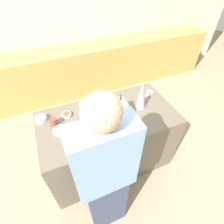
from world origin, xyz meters
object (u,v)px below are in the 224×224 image
gingerbread_house (117,109)px  candy_bowl_far_right (41,119)px  decorative_tree (142,96)px  candy_bowl_behind_tray (150,93)px  mug (54,122)px  person (105,178)px  baking_tray (117,117)px  candy_bowl_near_tray_left (86,109)px  candy_bowl_beside_tree (60,130)px  candy_bowl_near_tray_right (67,115)px

gingerbread_house → candy_bowl_far_right: size_ratio=2.18×
decorative_tree → candy_bowl_behind_tray: decorative_tree is taller
mug → person: (0.28, -0.79, -0.01)m
mug → decorative_tree: bearing=-5.8°
baking_tray → candy_bowl_behind_tray: (0.57, 0.22, 0.02)m
candy_bowl_behind_tray → candy_bowl_near_tray_left: (-0.87, 0.02, 0.01)m
gingerbread_house → person: size_ratio=0.15×
decorative_tree → candy_bowl_far_right: (-1.13, 0.23, -0.14)m
mug → gingerbread_house: bearing=-12.7°
candy_bowl_far_right → mug: (0.13, -0.13, 0.02)m
candy_bowl_near_tray_left → person: size_ratio=0.08×
candy_bowl_beside_tree → mug: (-0.04, 0.12, 0.02)m
decorative_tree → mug: bearing=174.2°
baking_tray → candy_bowl_near_tray_right: bearing=155.4°
baking_tray → decorative_tree: bearing=8.8°
candy_bowl_far_right → person: 1.00m
baking_tray → person: person is taller
decorative_tree → mug: decorative_tree is taller
candy_bowl_near_tray_right → mug: (-0.15, -0.09, 0.03)m
gingerbread_house → candy_bowl_beside_tree: (-0.64, 0.03, -0.10)m
candy_bowl_beside_tree → candy_bowl_far_right: bearing=123.1°
baking_tray → gingerbread_house: size_ratio=1.48×
candy_bowl_behind_tray → mug: (-1.25, -0.07, 0.03)m
decorative_tree → candy_bowl_near_tray_right: size_ratio=3.34×
decorative_tree → candy_bowl_near_tray_left: bearing=163.4°
gingerbread_house → candy_bowl_near_tray_right: gingerbread_house is taller
candy_bowl_far_right → candy_bowl_near_tray_right: bearing=-8.1°
candy_bowl_behind_tray → person: bearing=-138.5°
candy_bowl_far_right → candy_bowl_behind_tray: (1.37, -0.06, -0.01)m
gingerbread_house → mug: size_ratio=2.93×
candy_bowl_near_tray_left → gingerbread_house: bearing=-38.4°
candy_bowl_far_right → candy_bowl_beside_tree: candy_bowl_far_right is taller
gingerbread_house → candy_bowl_behind_tray: gingerbread_house is taller
candy_bowl_beside_tree → candy_bowl_near_tray_right: candy_bowl_beside_tree is taller
candy_bowl_near_tray_right → person: (0.13, -0.88, 0.01)m
decorative_tree → candy_bowl_far_right: bearing=168.6°
candy_bowl_beside_tree → candy_bowl_near_tray_left: candy_bowl_near_tray_left is taller
decorative_tree → candy_bowl_beside_tree: size_ratio=2.51×
mug → candy_bowl_beside_tree: bearing=-73.7°
decorative_tree → person: size_ratio=0.19×
candy_bowl_near_tray_left → candy_bowl_beside_tree: bearing=-149.3°
candy_bowl_near_tray_left → candy_bowl_far_right: bearing=175.2°
mug → person: size_ratio=0.05×
candy_bowl_beside_tree → candy_bowl_near_tray_left: (0.34, 0.20, 0.00)m
candy_bowl_far_right → candy_bowl_near_tray_left: candy_bowl_far_right is taller
candy_bowl_far_right → person: bearing=-66.1°
decorative_tree → person: person is taller
candy_bowl_near_tray_right → mug: mug is taller
gingerbread_house → person: 0.76m
decorative_tree → candy_bowl_behind_tray: 0.33m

